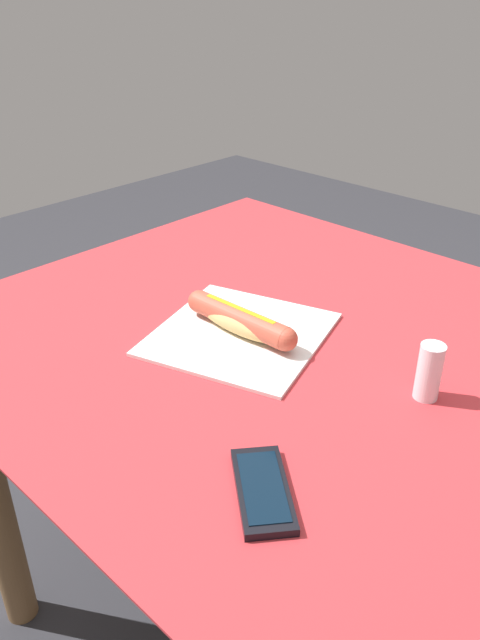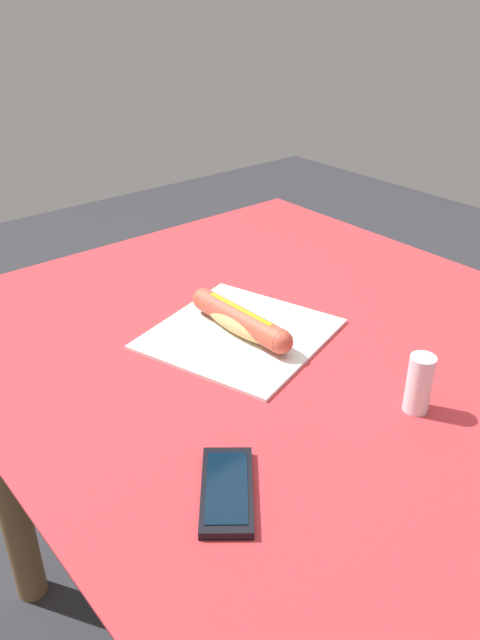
{
  "view_description": "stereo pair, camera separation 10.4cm",
  "coord_description": "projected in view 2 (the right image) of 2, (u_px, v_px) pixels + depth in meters",
  "views": [
    {
      "loc": [
        -0.6,
        0.71,
        1.32
      ],
      "look_at": [
        0.03,
        0.05,
        0.81
      ],
      "focal_mm": 34.76,
      "sensor_mm": 36.0,
      "label": 1
    },
    {
      "loc": [
        -0.67,
        0.63,
        1.32
      ],
      "look_at": [
        0.03,
        0.05,
        0.81
      ],
      "focal_mm": 34.76,
      "sensor_mm": 36.0,
      "label": 2
    }
  ],
  "objects": [
    {
      "name": "ground_plane",
      "position": [
        267.0,
        620.0,
        1.44
      ],
      "size": [
        6.0,
        6.0,
        0.0
      ],
      "primitive_type": "plane",
      "color": "#2D2D33",
      "rests_on": "ground"
    },
    {
      "name": "dining_table",
      "position": [
        274.0,
        397.0,
        1.13
      ],
      "size": [
        1.07,
        0.99,
        0.78
      ],
      "color": "brown",
      "rests_on": "ground"
    },
    {
      "name": "paper_wrapper",
      "position": [
        240.0,
        334.0,
        1.05
      ],
      "size": [
        0.34,
        0.35,
        0.01
      ],
      "primitive_type": "cube",
      "rotation": [
        0.0,
        0.0,
        0.31
      ],
      "color": "silver",
      "rests_on": "dining_table"
    },
    {
      "name": "hot_dog",
      "position": [
        240.0,
        320.0,
        1.04
      ],
      "size": [
        0.24,
        0.05,
        0.05
      ],
      "color": "#DBB26B",
      "rests_on": "paper_wrapper"
    },
    {
      "name": "cell_phone",
      "position": [
        227.0,
        490.0,
        0.73
      ],
      "size": [
        0.15,
        0.14,
        0.01
      ],
      "color": "black",
      "rests_on": "dining_table"
    },
    {
      "name": "salt_shaker",
      "position": [
        419.0,
        384.0,
        0.86
      ],
      "size": [
        0.04,
        0.04,
        0.09
      ],
      "primitive_type": "cylinder",
      "color": "silver",
      "rests_on": "dining_table"
    }
  ]
}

